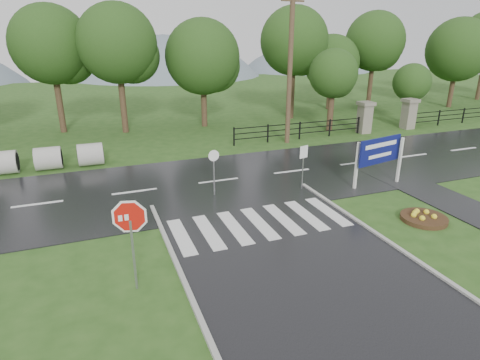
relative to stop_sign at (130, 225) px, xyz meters
name	(u,v)px	position (x,y,z in m)	size (l,w,h in m)	color
ground	(334,302)	(4.86, -2.53, -1.99)	(120.00, 120.00, 0.00)	#284D19
main_road	(219,182)	(4.86, 7.47, -1.99)	(90.00, 8.00, 0.04)	black
walkway	(451,202)	(13.36, 1.47, -1.99)	(2.20, 11.00, 0.04)	black
crosswalk	(259,223)	(4.86, 2.47, -1.93)	(6.50, 2.80, 0.02)	silver
pillar_west	(365,117)	(17.86, 13.47, -0.81)	(1.00, 1.00, 2.24)	gray
pillar_east	(409,113)	(21.86, 13.47, -0.81)	(1.00, 1.00, 2.24)	gray
fence_west	(300,129)	(12.61, 13.47, -1.26)	(9.58, 0.08, 1.20)	black
hills	(146,162)	(8.35, 62.47, -17.52)	(102.00, 48.00, 48.00)	slate
treeline	(176,124)	(5.86, 21.47, -1.99)	(83.20, 5.20, 10.00)	#1C3D12
stop_sign	(130,225)	(0.00, 0.00, 0.00)	(1.24, 0.35, 2.87)	#939399
estate_billboard	(380,153)	(11.66, 4.27, -0.38)	(2.63, 0.62, 2.34)	silver
flower_bed	(424,217)	(10.91, 0.52, -1.86)	(1.73, 1.73, 0.35)	#332111
reg_sign_small	(303,159)	(8.13, 5.10, -0.50)	(0.45, 0.14, 2.09)	#939399
reg_sign_round	(214,167)	(4.13, 5.79, -0.64)	(0.49, 0.08, 2.11)	#939399
utility_pole_east	(290,68)	(11.41, 12.97, 2.76)	(1.66, 0.37, 9.34)	#473523
entrance_tree_left	(333,74)	(15.94, 14.97, 2.10)	(3.45, 3.45, 5.86)	#3D2B1C
entrance_tree_right	(412,83)	(23.15, 14.97, 1.21)	(2.88, 2.88, 4.67)	#3D2B1C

